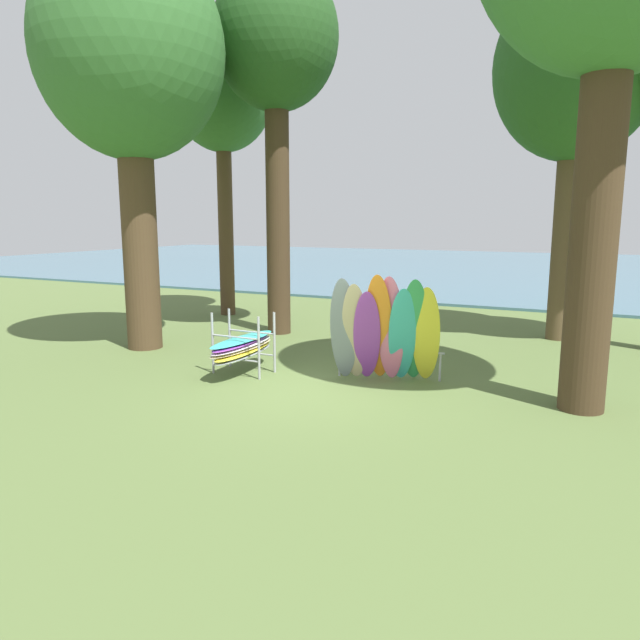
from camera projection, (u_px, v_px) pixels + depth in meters
ground_plane at (319, 390)px, 10.74m from camera, size 80.00×80.00×0.00m
lake_water at (522, 268)px, 36.76m from camera, size 80.00×36.00×0.10m
tree_foreground_left at (130, 57)px, 13.11m from camera, size 4.26×4.26×9.34m
tree_far_left_back at (276, 48)px, 14.85m from camera, size 3.23×3.23×9.57m
tree_far_right_back at (576, 70)px, 14.15m from camera, size 3.96×3.96×9.07m
tree_deep_back at (222, 96)px, 18.09m from camera, size 3.19×3.19×8.85m
leaning_board_pile at (385, 332)px, 11.07m from camera, size 2.17×1.27×2.13m
board_storage_rack at (243, 346)px, 11.85m from camera, size 1.15×2.13×1.25m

